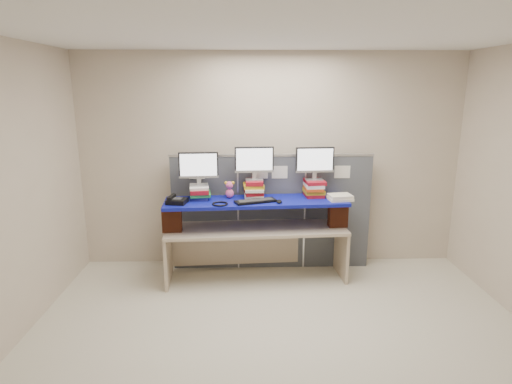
{
  "coord_description": "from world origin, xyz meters",
  "views": [
    {
      "loc": [
        -0.34,
        -3.56,
        2.37
      ],
      "look_at": [
        -0.21,
        1.43,
        1.12
      ],
      "focal_mm": 30.0,
      "sensor_mm": 36.0,
      "label": 1
    }
  ],
  "objects_px": {
    "desk": "(256,238)",
    "monitor_right": "(315,161)",
    "keyboard": "(255,201)",
    "blue_board": "(256,202)",
    "desk_phone": "(176,201)",
    "monitor_left": "(199,167)",
    "monitor_center": "(254,161)"
  },
  "relations": [
    {
      "from": "monitor_left",
      "to": "monitor_right",
      "type": "bearing_deg",
      "value": -0.0
    },
    {
      "from": "keyboard",
      "to": "desk_phone",
      "type": "relative_size",
      "value": 2.06
    },
    {
      "from": "desk_phone",
      "to": "monitor_right",
      "type": "bearing_deg",
      "value": 19.71
    },
    {
      "from": "monitor_left",
      "to": "monitor_right",
      "type": "xyz_separation_m",
      "value": [
        1.42,
        0.09,
        0.04
      ]
    },
    {
      "from": "keyboard",
      "to": "desk_phone",
      "type": "distance_m",
      "value": 0.93
    },
    {
      "from": "blue_board",
      "to": "desk_phone",
      "type": "xyz_separation_m",
      "value": [
        -0.94,
        -0.13,
        0.05
      ]
    },
    {
      "from": "monitor_right",
      "to": "monitor_left",
      "type": "bearing_deg",
      "value": 180.0
    },
    {
      "from": "keyboard",
      "to": "blue_board",
      "type": "bearing_deg",
      "value": 66.0
    },
    {
      "from": "monitor_right",
      "to": "desk_phone",
      "type": "height_order",
      "value": "monitor_right"
    },
    {
      "from": "desk",
      "to": "desk_phone",
      "type": "xyz_separation_m",
      "value": [
        -0.94,
        -0.13,
        0.52
      ]
    },
    {
      "from": "monitor_left",
      "to": "desk_phone",
      "type": "bearing_deg",
      "value": -144.38
    },
    {
      "from": "monitor_left",
      "to": "monitor_center",
      "type": "relative_size",
      "value": 1.0
    },
    {
      "from": "blue_board",
      "to": "desk_phone",
      "type": "relative_size",
      "value": 8.74
    },
    {
      "from": "desk",
      "to": "monitor_center",
      "type": "height_order",
      "value": "monitor_center"
    },
    {
      "from": "monitor_center",
      "to": "desk_phone",
      "type": "bearing_deg",
      "value": -168.59
    },
    {
      "from": "monitor_center",
      "to": "blue_board",
      "type": "bearing_deg",
      "value": -84.93
    },
    {
      "from": "desk",
      "to": "monitor_center",
      "type": "distance_m",
      "value": 0.95
    },
    {
      "from": "monitor_center",
      "to": "desk",
      "type": "bearing_deg",
      "value": -84.93
    },
    {
      "from": "monitor_right",
      "to": "keyboard",
      "type": "xyz_separation_m",
      "value": [
        -0.74,
        -0.27,
        -0.43
      ]
    },
    {
      "from": "monitor_left",
      "to": "keyboard",
      "type": "bearing_deg",
      "value": -18.64
    },
    {
      "from": "blue_board",
      "to": "monitor_left",
      "type": "relative_size",
      "value": 4.63
    },
    {
      "from": "blue_board",
      "to": "desk_phone",
      "type": "distance_m",
      "value": 0.95
    },
    {
      "from": "monitor_left",
      "to": "monitor_center",
      "type": "bearing_deg",
      "value": -0.0
    },
    {
      "from": "desk",
      "to": "keyboard",
      "type": "xyz_separation_m",
      "value": [
        -0.01,
        -0.11,
        0.5
      ]
    },
    {
      "from": "monitor_left",
      "to": "monitor_center",
      "type": "xyz_separation_m",
      "value": [
        0.67,
        0.04,
        0.06
      ]
    },
    {
      "from": "keyboard",
      "to": "desk_phone",
      "type": "bearing_deg",
      "value": 162.15
    },
    {
      "from": "desk",
      "to": "keyboard",
      "type": "distance_m",
      "value": 0.51
    },
    {
      "from": "blue_board",
      "to": "keyboard",
      "type": "relative_size",
      "value": 4.24
    },
    {
      "from": "monitor_center",
      "to": "keyboard",
      "type": "distance_m",
      "value": 0.49
    },
    {
      "from": "monitor_right",
      "to": "desk_phone",
      "type": "distance_m",
      "value": 1.74
    },
    {
      "from": "desk_phone",
      "to": "monitor_center",
      "type": "bearing_deg",
      "value": 24.72
    },
    {
      "from": "desk",
      "to": "monitor_right",
      "type": "height_order",
      "value": "monitor_right"
    }
  ]
}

